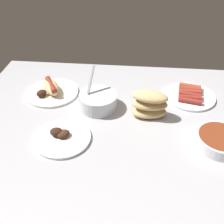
{
  "coord_description": "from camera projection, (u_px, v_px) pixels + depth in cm",
  "views": [
    {
      "loc": [
        -5.61,
        75.14,
        63.45
      ],
      "look_at": [
        1.67,
        -1.7,
        3.0
      ],
      "focal_mm": 41.28,
      "sensor_mm": 36.0,
      "label": 1
    }
  ],
  "objects": [
    {
      "name": "ground_plane",
      "position": [
        116.0,
        124.0,
        0.99
      ],
      "size": [
        120.0,
        90.0,
        3.0
      ],
      "primitive_type": "cube",
      "color": "#B2B2B7"
    },
    {
      "name": "bread_stack",
      "position": [
        150.0,
        104.0,
        0.98
      ],
      "size": [
        14.73,
        9.04,
        10.8
      ],
      "color": "tan",
      "rests_on": "ground_plane"
    },
    {
      "name": "bowl_coleslaw",
      "position": [
        98.0,
        100.0,
        1.03
      ],
      "size": [
        15.25,
        15.25,
        15.93
      ],
      "color": "silver",
      "rests_on": "ground_plane"
    },
    {
      "name": "plate_hotdog_assembled",
      "position": [
        51.0,
        90.0,
        1.12
      ],
      "size": [
        22.76,
        22.76,
        5.61
      ],
      "color": "white",
      "rests_on": "ground_plane"
    },
    {
      "name": "bowl_chili",
      "position": [
        220.0,
        140.0,
        0.87
      ],
      "size": [
        16.18,
        16.18,
        4.19
      ],
      "color": "white",
      "rests_on": "ground_plane"
    },
    {
      "name": "plate_grilled_meat",
      "position": [
        62.0,
        137.0,
        0.9
      ],
      "size": [
        19.91,
        19.91,
        3.91
      ],
      "color": "white",
      "rests_on": "ground_plane"
    },
    {
      "name": "plate_sausages",
      "position": [
        190.0,
        95.0,
        1.11
      ],
      "size": [
        21.73,
        21.73,
        3.1
      ],
      "color": "white",
      "rests_on": "ground_plane"
    }
  ]
}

